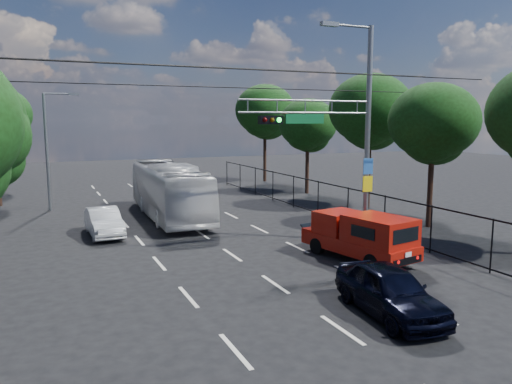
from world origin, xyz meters
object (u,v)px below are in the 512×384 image
navy_hatchback (390,291)px  white_bus (169,190)px  red_pickup (360,235)px  white_van (104,222)px  signal_mast (345,125)px

navy_hatchback → white_bus: white_bus is taller
red_pickup → white_van: (-8.69, 8.34, -0.34)m
navy_hatchback → white_bus: (-2.14, 16.67, 0.81)m
white_van → white_bus: bearing=37.7°
red_pickup → white_bus: (-4.70, 11.64, 0.53)m
red_pickup → navy_hatchback: size_ratio=1.26×
signal_mast → red_pickup: 5.08m
navy_hatchback → white_van: bearing=120.9°
white_bus → white_van: size_ratio=2.76×
white_bus → red_pickup: bearing=-65.9°
red_pickup → navy_hatchback: 5.65m
signal_mast → red_pickup: bearing=-109.4°
white_van → navy_hatchback: bearing=-67.3°
red_pickup → navy_hatchback: (-2.56, -5.03, -0.28)m
signal_mast → navy_hatchback: 9.55m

